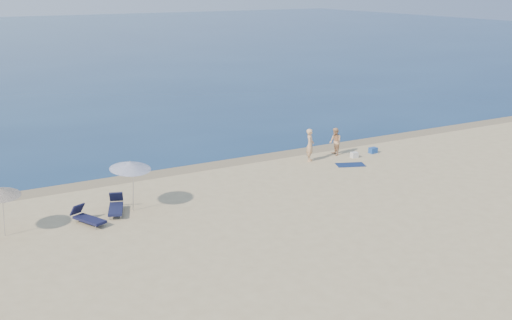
{
  "coord_description": "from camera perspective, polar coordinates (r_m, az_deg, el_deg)",
  "views": [
    {
      "loc": [
        -17.07,
        -11.83,
        10.08
      ],
      "look_at": [
        -1.03,
        16.0,
        1.0
      ],
      "focal_mm": 45.0,
      "sensor_mm": 36.0,
      "label": 1
    }
  ],
  "objects": [
    {
      "name": "person_right",
      "position": [
        38.22,
        7.06,
        1.64
      ],
      "size": [
        0.78,
        0.91,
        1.63
      ],
      "primitive_type": "imported",
      "rotation": [
        0.0,
        0.0,
        -1.8
      ],
      "color": "tan",
      "rests_on": "ground"
    },
    {
      "name": "white_bag",
      "position": [
        37.94,
        8.73,
        0.45
      ],
      "size": [
        0.41,
        0.36,
        0.33
      ],
      "primitive_type": "cube",
      "rotation": [
        0.0,
        0.0,
        -0.09
      ],
      "color": "silver",
      "rests_on": "ground"
    },
    {
      "name": "umbrella_near",
      "position": [
        29.06,
        -11.12,
        -0.48
      ],
      "size": [
        2.19,
        2.21,
        2.4
      ],
      "rotation": [
        0.0,
        0.0,
        0.21
      ],
      "color": "silver",
      "rests_on": "ground"
    },
    {
      "name": "sea",
      "position": [
        113.58,
        -21.5,
        9.62
      ],
      "size": [
        240.0,
        160.0,
        0.01
      ],
      "primitive_type": "cube",
      "color": "#0D2A50",
      "rests_on": "ground"
    },
    {
      "name": "blue_cooler",
      "position": [
        39.12,
        10.36,
        0.85
      ],
      "size": [
        0.51,
        0.38,
        0.34
      ],
      "primitive_type": "cube",
      "rotation": [
        0.0,
        0.0,
        0.07
      ],
      "color": "#1C499C",
      "rests_on": "ground"
    },
    {
      "name": "wet_sand_strip",
      "position": [
        36.99,
        -1.24,
        -0.03
      ],
      "size": [
        240.0,
        1.6,
        0.0
      ],
      "primitive_type": "cube",
      "color": "#847254",
      "rests_on": "ground"
    },
    {
      "name": "lounger_right",
      "position": [
        29.34,
        -12.35,
        -4.08
      ],
      "size": [
        1.21,
        1.93,
        0.81
      ],
      "rotation": [
        0.0,
        0.0,
        -0.36
      ],
      "color": "#141839",
      "rests_on": "ground"
    },
    {
      "name": "umbrella_far",
      "position": [
        27.73,
        -21.78,
        -2.64
      ],
      "size": [
        1.87,
        1.89,
        2.15
      ],
      "rotation": [
        0.0,
        0.0,
        0.19
      ],
      "color": "silver",
      "rests_on": "ground"
    },
    {
      "name": "beach_towel",
      "position": [
        36.45,
        8.4,
        -0.42
      ],
      "size": [
        1.8,
        1.41,
        0.03
      ],
      "primitive_type": "cube",
      "rotation": [
        0.0,
        0.0,
        -0.38
      ],
      "color": "#0E1D46",
      "rests_on": "ground"
    },
    {
      "name": "person_left",
      "position": [
        36.76,
        4.83,
        1.34
      ],
      "size": [
        0.79,
        0.82,
        1.89
      ],
      "primitive_type": "imported",
      "rotation": [
        0.0,
        0.0,
        0.89
      ],
      "color": "tan",
      "rests_on": "ground"
    },
    {
      "name": "lounger_left",
      "position": [
        28.35,
        -14.76,
        -4.98
      ],
      "size": [
        1.24,
        1.84,
        0.78
      ],
      "rotation": [
        0.0,
        0.0,
        0.42
      ],
      "color": "#131434",
      "rests_on": "ground"
    }
  ]
}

